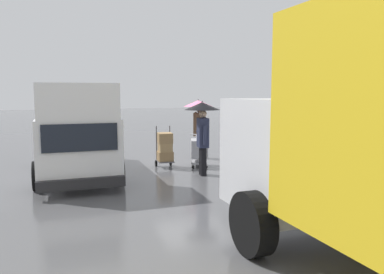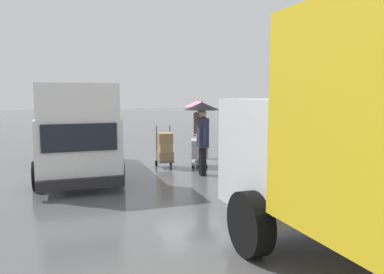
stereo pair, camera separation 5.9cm
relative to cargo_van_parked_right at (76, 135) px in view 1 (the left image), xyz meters
name	(u,v)px [view 1 (the left image)]	position (x,y,z in m)	size (l,w,h in m)	color
ground_plane	(195,162)	(-3.91, -0.90, -1.18)	(90.00, 90.00, 0.00)	#5B5B5E
slush_patch_near_cluster	(309,186)	(-5.61, 3.15, -1.18)	(2.97, 2.97, 0.01)	silver
slush_patch_under_van	(304,168)	(-6.86, 1.14, -1.18)	(2.23, 2.23, 0.01)	#999BA0
cargo_van_parked_right	(76,135)	(0.00, 0.00, 0.00)	(2.24, 5.36, 2.60)	white
shopping_cart_vendor	(199,149)	(-3.79, -0.14, -0.61)	(0.78, 0.95, 1.04)	#B2B2B7
hand_dolly_boxes	(165,148)	(-2.69, -0.33, -0.53)	(0.54, 0.73, 1.32)	#515156
pedestrian_pink_side	(202,121)	(-3.46, 1.01, 0.41)	(1.04, 1.04, 2.15)	black
pedestrian_black_side	(199,115)	(-4.28, -1.57, 0.41)	(1.04, 1.04, 2.15)	black
street_lamp	(338,93)	(-6.68, 2.77, 1.19)	(0.28, 0.28, 3.86)	#2D2D33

